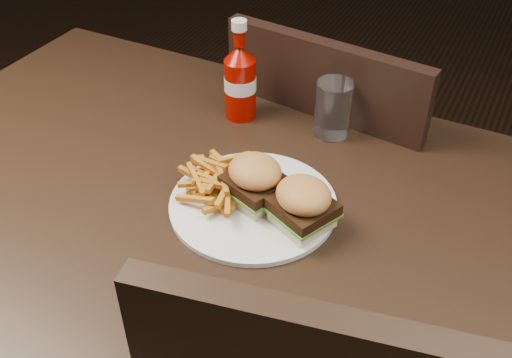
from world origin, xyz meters
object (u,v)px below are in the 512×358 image
at_px(dining_table, 197,196).
at_px(ketchup_bottle, 240,89).
at_px(tumbler, 333,108).
at_px(chair_far, 351,185).
at_px(plate, 253,204).

distance_m(dining_table, ketchup_bottle, 0.25).
bearing_deg(ketchup_bottle, dining_table, -80.40).
height_order(ketchup_bottle, tumbler, ketchup_bottle).
xyz_separation_m(chair_far, tumbler, (0.02, -0.25, 0.38)).
relative_size(ketchup_bottle, tumbler, 1.14).
relative_size(plate, ketchup_bottle, 2.25).
bearing_deg(tumbler, dining_table, -119.12).
height_order(dining_table, plate, plate).
distance_m(chair_far, tumbler, 0.45).
distance_m(ketchup_bottle, tumbler, 0.18).
relative_size(chair_far, tumbler, 4.19).
bearing_deg(tumbler, ketchup_bottle, -172.75).
bearing_deg(plate, tumbler, 82.31).
height_order(plate, ketchup_bottle, ketchup_bottle).
xyz_separation_m(plate, ketchup_bottle, (-0.15, 0.23, 0.06)).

